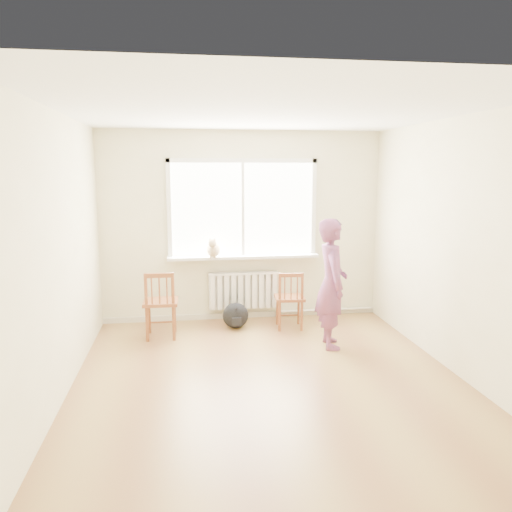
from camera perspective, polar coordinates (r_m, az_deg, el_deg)
name	(u,v)px	position (r m, az deg, el deg)	size (l,w,h in m)	color
floor	(269,380)	(5.33, 1.49, -13.97)	(4.50, 4.50, 0.00)	olive
ceiling	(270,111)	(4.91, 1.63, 16.23)	(4.50, 4.50, 0.00)	white
back_wall	(243,227)	(7.15, -1.55, 3.38)	(4.00, 0.01, 2.70)	beige
window	(243,205)	(7.10, -1.53, 5.86)	(2.12, 0.05, 1.42)	white
windowsill	(244,257)	(7.10, -1.43, -0.08)	(2.15, 0.22, 0.04)	white
radiator	(244,290)	(7.22, -1.43, -3.90)	(1.00, 0.12, 0.55)	white
heating_pipe	(326,310)	(7.59, 8.02, -6.11)	(0.04, 0.04, 1.40)	silver
baseboard	(243,315)	(7.40, -1.49, -6.76)	(4.00, 0.03, 0.08)	beige
chair_left	(160,305)	(6.54, -10.86, -5.47)	(0.44, 0.42, 0.88)	#99502C
chair_right	(290,300)	(6.83, 3.89, -5.03)	(0.43, 0.41, 0.80)	#99502C
person	(332,283)	(6.13, 8.63, -3.11)	(0.58, 0.38, 1.58)	#C24053
cat	(213,249)	(6.96, -4.91, 0.83)	(0.23, 0.44, 0.29)	beige
backpack	(236,315)	(6.90, -2.35, -6.80)	(0.36, 0.27, 0.36)	black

